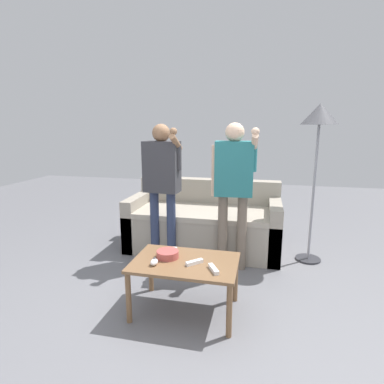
{
  "coord_description": "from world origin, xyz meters",
  "views": [
    {
      "loc": [
        0.5,
        -2.36,
        1.52
      ],
      "look_at": [
        -0.14,
        0.4,
        0.92
      ],
      "focal_mm": 29.1,
      "sensor_mm": 36.0,
      "label": 1
    }
  ],
  "objects_px": {
    "couch": "(204,224)",
    "coffee_table": "(185,268)",
    "game_remote_wand_far": "(194,262)",
    "snack_bowl": "(168,254)",
    "player_left": "(162,177)",
    "game_remote_wand_near": "(213,269)",
    "floor_lamp": "(319,123)",
    "game_remote_wand_spare": "(174,252)",
    "player_right": "(234,180)",
    "game_remote_nunchuk": "(154,262)"
  },
  "relations": [
    {
      "from": "game_remote_wand_near",
      "to": "snack_bowl",
      "type": "bearing_deg",
      "value": 159.37
    },
    {
      "from": "player_right",
      "to": "game_remote_wand_spare",
      "type": "xyz_separation_m",
      "value": [
        -0.42,
        -0.77,
        -0.52
      ]
    },
    {
      "from": "couch",
      "to": "game_remote_wand_spare",
      "type": "distance_m",
      "value": 1.3
    },
    {
      "from": "snack_bowl",
      "to": "floor_lamp",
      "type": "distance_m",
      "value": 2.1
    },
    {
      "from": "snack_bowl",
      "to": "game_remote_wand_spare",
      "type": "relative_size",
      "value": 1.13
    },
    {
      "from": "game_remote_nunchuk",
      "to": "player_left",
      "type": "bearing_deg",
      "value": 104.58
    },
    {
      "from": "couch",
      "to": "player_left",
      "type": "height_order",
      "value": "player_left"
    },
    {
      "from": "player_left",
      "to": "player_right",
      "type": "distance_m",
      "value": 0.79
    },
    {
      "from": "snack_bowl",
      "to": "coffee_table",
      "type": "bearing_deg",
      "value": -12.71
    },
    {
      "from": "floor_lamp",
      "to": "player_right",
      "type": "bearing_deg",
      "value": -154.27
    },
    {
      "from": "floor_lamp",
      "to": "player_left",
      "type": "relative_size",
      "value": 1.14
    },
    {
      "from": "snack_bowl",
      "to": "game_remote_wand_near",
      "type": "distance_m",
      "value": 0.44
    },
    {
      "from": "game_remote_wand_near",
      "to": "game_remote_wand_spare",
      "type": "distance_m",
      "value": 0.45
    },
    {
      "from": "game_remote_nunchuk",
      "to": "game_remote_wand_spare",
      "type": "xyz_separation_m",
      "value": [
        0.09,
        0.24,
        -0.01
      ]
    },
    {
      "from": "coffee_table",
      "to": "game_remote_wand_spare",
      "type": "relative_size",
      "value": 5.22
    },
    {
      "from": "couch",
      "to": "game_remote_wand_spare",
      "type": "height_order",
      "value": "couch"
    },
    {
      "from": "floor_lamp",
      "to": "player_left",
      "type": "distance_m",
      "value": 1.77
    },
    {
      "from": "player_right",
      "to": "floor_lamp",
      "type": "bearing_deg",
      "value": 25.73
    },
    {
      "from": "player_left",
      "to": "player_right",
      "type": "bearing_deg",
      "value": -2.59
    },
    {
      "from": "coffee_table",
      "to": "game_remote_wand_spare",
      "type": "xyz_separation_m",
      "value": [
        -0.13,
        0.12,
        0.08
      ]
    },
    {
      "from": "game_remote_wand_far",
      "to": "coffee_table",
      "type": "bearing_deg",
      "value": 156.15
    },
    {
      "from": "player_right",
      "to": "game_remote_wand_far",
      "type": "xyz_separation_m",
      "value": [
        -0.21,
        -0.93,
        -0.52
      ]
    },
    {
      "from": "couch",
      "to": "player_left",
      "type": "bearing_deg",
      "value": -128.27
    },
    {
      "from": "game_remote_wand_near",
      "to": "player_left",
      "type": "bearing_deg",
      "value": 125.45
    },
    {
      "from": "game_remote_wand_spare",
      "to": "player_right",
      "type": "bearing_deg",
      "value": 61.25
    },
    {
      "from": "game_remote_wand_spare",
      "to": "couch",
      "type": "bearing_deg",
      "value": 89.0
    },
    {
      "from": "player_right",
      "to": "game_remote_wand_near",
      "type": "bearing_deg",
      "value": -92.25
    },
    {
      "from": "player_left",
      "to": "game_remote_wand_far",
      "type": "xyz_separation_m",
      "value": [
        0.58,
        -0.97,
        -0.51
      ]
    },
    {
      "from": "game_remote_wand_far",
      "to": "snack_bowl",
      "type": "bearing_deg",
      "value": 163.3
    },
    {
      "from": "game_remote_nunchuk",
      "to": "game_remote_wand_far",
      "type": "bearing_deg",
      "value": 15.52
    },
    {
      "from": "snack_bowl",
      "to": "game_remote_wand_near",
      "type": "bearing_deg",
      "value": -20.63
    },
    {
      "from": "game_remote_nunchuk",
      "to": "game_remote_wand_spare",
      "type": "distance_m",
      "value": 0.26
    },
    {
      "from": "coffee_table",
      "to": "player_right",
      "type": "distance_m",
      "value": 1.11
    },
    {
      "from": "game_remote_wand_far",
      "to": "game_remote_wand_near",
      "type": "bearing_deg",
      "value": -25.87
    },
    {
      "from": "snack_bowl",
      "to": "game_remote_wand_near",
      "type": "height_order",
      "value": "snack_bowl"
    },
    {
      "from": "floor_lamp",
      "to": "game_remote_wand_far",
      "type": "height_order",
      "value": "floor_lamp"
    },
    {
      "from": "snack_bowl",
      "to": "game_remote_wand_spare",
      "type": "distance_m",
      "value": 0.09
    },
    {
      "from": "game_remote_wand_far",
      "to": "game_remote_wand_spare",
      "type": "xyz_separation_m",
      "value": [
        -0.21,
        0.16,
        -0.0
      ]
    },
    {
      "from": "snack_bowl",
      "to": "game_remote_wand_far",
      "type": "height_order",
      "value": "snack_bowl"
    },
    {
      "from": "snack_bowl",
      "to": "game_remote_nunchuk",
      "type": "height_order",
      "value": "snack_bowl"
    },
    {
      "from": "couch",
      "to": "coffee_table",
      "type": "relative_size",
      "value": 2.17
    },
    {
      "from": "couch",
      "to": "game_remote_wand_far",
      "type": "bearing_deg",
      "value": -82.55
    },
    {
      "from": "coffee_table",
      "to": "floor_lamp",
      "type": "bearing_deg",
      "value": 48.79
    },
    {
      "from": "coffee_table",
      "to": "player_left",
      "type": "relative_size",
      "value": 0.55
    },
    {
      "from": "game_remote_wand_far",
      "to": "game_remote_wand_spare",
      "type": "relative_size",
      "value": 0.81
    },
    {
      "from": "game_remote_wand_near",
      "to": "game_remote_wand_spare",
      "type": "xyz_separation_m",
      "value": [
        -0.38,
        0.24,
        -0.0
      ]
    },
    {
      "from": "couch",
      "to": "coffee_table",
      "type": "bearing_deg",
      "value": -85.67
    },
    {
      "from": "coffee_table",
      "to": "floor_lamp",
      "type": "height_order",
      "value": "floor_lamp"
    },
    {
      "from": "couch",
      "to": "game_remote_wand_near",
      "type": "bearing_deg",
      "value": -76.83
    },
    {
      "from": "game_remote_nunchuk",
      "to": "game_remote_wand_near",
      "type": "relative_size",
      "value": 0.57
    }
  ]
}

